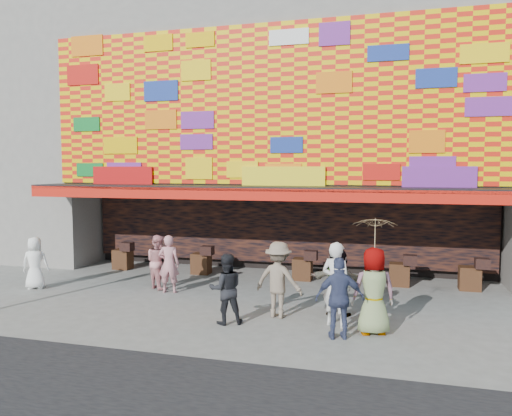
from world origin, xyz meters
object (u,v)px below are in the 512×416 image
object	(u,v)px
ped_e	(340,298)
ped_i	(158,262)
ped_b	(169,264)
ped_c	(226,289)
ped_g	(374,291)
parasol	(375,237)
ped_f	(338,282)
ped_h	(336,284)
ped_d	(279,280)
ped_a	(35,263)

from	to	relation	value
ped_e	ped_i	size ratio (longest dim) A/B	1.08
ped_b	ped_c	bearing A→B (deg)	126.19
ped_g	ped_i	world-z (taller)	ped_g
ped_e	parasol	distance (m)	1.51
ped_b	ped_g	distance (m)	6.23
parasol	ped_f	bearing A→B (deg)	126.79
ped_b	ped_i	bearing A→B (deg)	-47.50
ped_f	parasol	bearing A→B (deg)	139.52
ped_h	ped_i	xyz separation A→B (m)	(-5.54, 2.17, -0.16)
ped_d	ped_e	distance (m)	1.96
ped_b	ped_f	bearing A→B (deg)	157.84
ped_b	ped_c	distance (m)	3.41
ped_f	ped_g	xyz separation A→B (m)	(0.90, -1.20, 0.12)
ped_h	ped_i	world-z (taller)	ped_h
ped_b	parasol	size ratio (longest dim) A/B	0.93
ped_a	ped_d	distance (m)	7.67
ped_c	parasol	world-z (taller)	parasol
ped_b	ped_f	size ratio (longest dim) A/B	1.01
ped_e	parasol	xyz separation A→B (m)	(0.68, 0.50, 1.25)
ped_a	ped_c	distance (m)	6.77
ped_f	ped_h	bearing A→B (deg)	106.32
ped_c	ped_e	world-z (taller)	ped_e
ped_a	ped_b	bearing A→B (deg)	168.86
ped_c	ped_e	distance (m)	2.67
ped_d	ped_i	xyz separation A→B (m)	(-4.12, 1.85, -0.11)
parasol	ped_h	bearing A→B (deg)	158.29
ped_f	ped_h	distance (m)	0.88
ped_i	parasol	world-z (taller)	parasol
ped_b	ped_e	size ratio (longest dim) A/B	0.96
ped_g	ped_i	xyz separation A→B (m)	(-6.39, 2.50, -0.15)
ped_d	ped_e	bearing A→B (deg)	154.55
ped_e	ped_f	size ratio (longest dim) A/B	1.05
parasol	ped_c	bearing A→B (deg)	-177.10
ped_b	ped_h	world-z (taller)	ped_h
ped_b	ped_a	bearing A→B (deg)	-2.50
ped_b	ped_d	world-z (taller)	ped_d
ped_g	ped_b	bearing A→B (deg)	-37.19
ped_h	ped_i	bearing A→B (deg)	0.29
ped_h	ped_a	bearing A→B (deg)	14.55
ped_a	ped_i	size ratio (longest dim) A/B	0.97
ped_e	ped_i	world-z (taller)	ped_e
ped_a	parasol	size ratio (longest dim) A/B	0.87
ped_a	ped_e	xyz separation A→B (m)	(9.22, -1.96, 0.09)
ped_d	ped_h	xyz separation A→B (m)	(1.42, -0.32, 0.05)
ped_c	ped_d	xyz separation A→B (m)	(1.06, 0.83, 0.10)
ped_b	ped_f	world-z (taller)	ped_b
ped_d	ped_i	bearing A→B (deg)	-13.40
ped_g	parasol	bearing A→B (deg)	-20.87
ped_e	ped_g	xyz separation A→B (m)	(0.68, 0.50, 0.08)
ped_e	ped_f	bearing A→B (deg)	-98.18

